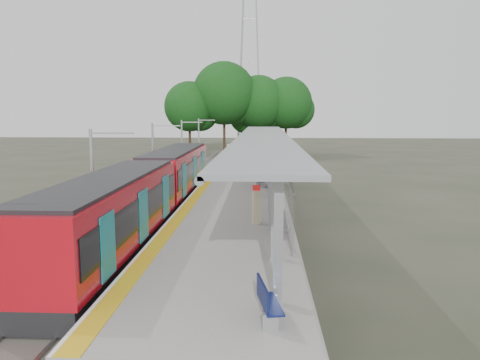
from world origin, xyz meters
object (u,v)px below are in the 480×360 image
bench_near (267,301)px  bench_far (273,165)px  litter_bin (259,178)px  info_pillar_far (256,165)px  info_pillar_near (256,207)px  bench_mid (262,179)px  train (152,188)px

bench_near → bench_far: 30.21m
bench_near → litter_bin: size_ratio=1.65×
bench_far → litter_bin: (-1.19, -8.09, -0.07)m
info_pillar_far → info_pillar_near: bearing=-70.1°
info_pillar_far → bench_far: bearing=85.7°
bench_mid → info_pillar_far: size_ratio=0.74×
info_pillar_near → litter_bin: size_ratio=2.00×
info_pillar_near → litter_bin: (0.02, 11.86, -0.33)m
bench_mid → bench_far: bench_far is taller
bench_mid → bench_far: size_ratio=1.00×
bench_far → litter_bin: size_ratio=1.64×
litter_bin → train: bearing=-125.4°
bench_far → train: bearing=-107.0°
bench_far → info_pillar_near: bearing=-87.2°
train → info_pillar_near: size_ratio=15.18×
bench_near → info_pillar_near: info_pillar_near is taller
train → litter_bin: bearing=54.6°
train → litter_bin: (5.81, 8.17, -0.60)m
train → info_pillar_near: bearing=-32.5°
bench_far → info_pillar_near: 19.99m
info_pillar_near → info_pillar_far: (-0.31, 16.40, 0.08)m
bench_far → info_pillar_far: (-1.51, -3.55, 0.35)m
bench_near → train: bearing=103.6°
train → litter_bin: train is taller
bench_near → bench_far: size_ratio=1.01×
bench_mid → info_pillar_near: size_ratio=0.82×
bench_far → litter_bin: 8.18m
bench_far → info_pillar_far: bearing=-106.9°
bench_near → info_pillar_far: 26.66m
bench_near → bench_mid: bench_near is taller
bench_near → bench_mid: (-0.15, 21.29, -0.01)m
bench_near → bench_far: (0.79, 30.19, 0.00)m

